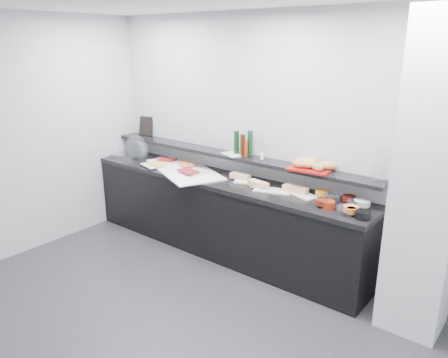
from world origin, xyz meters
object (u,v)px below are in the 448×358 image
Objects in this scene: cloche_base at (128,155)px; framed_print at (146,126)px; sandwich_plate_mid at (273,191)px; condiment_tray at (232,154)px; carafe at (380,166)px; bread_tray at (310,169)px.

framed_print is (0.06, 0.30, 0.36)m from cloche_base.
condiment_tray reaches higher than sandwich_plate_mid.
carafe is at bearing -2.02° from cloche_base.
sandwich_plate_mid is 1.48× the size of framed_print.
bread_tray reaches higher than sandwich_plate_mid.
condiment_tray is at bearing -17.16° from framed_print.
cloche_base is 2.28m from sandwich_plate_mid.
sandwich_plate_mid is at bearing -158.14° from bread_tray.
carafe is (0.99, 0.24, 0.39)m from sandwich_plate_mid.
sandwich_plate_mid is at bearing -166.60° from carafe.
sandwich_plate_mid is 0.72m from condiment_tray.
framed_print is 1.57m from condiment_tray.
cloche_base is at bearing -175.64° from carafe.
sandwich_plate_mid is at bearing 8.03° from condiment_tray.
bread_tray reaches higher than condiment_tray.
carafe reaches higher than bread_tray.
carafe is at bearing -14.01° from framed_print.
carafe is at bearing -1.98° from bread_tray.
bread_tray is at bearing 10.48° from sandwich_plate_mid.
framed_print is 1.02× the size of condiment_tray.
framed_print is 0.62× the size of bread_tray.
carafe reaches higher than condiment_tray.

